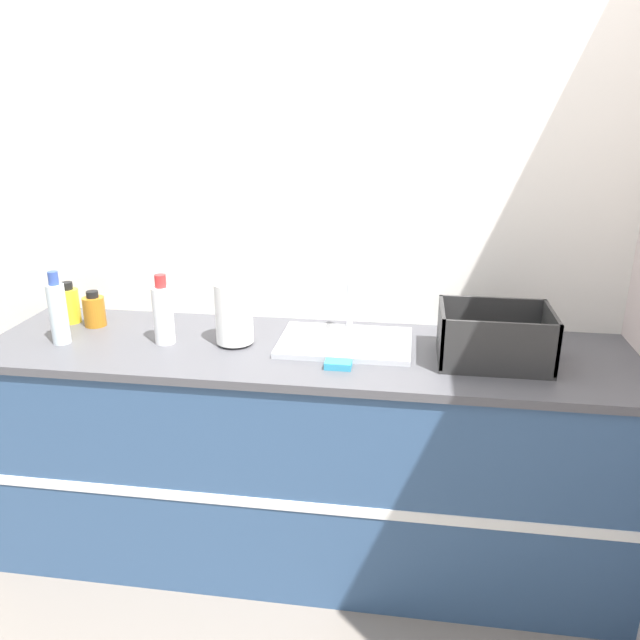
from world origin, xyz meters
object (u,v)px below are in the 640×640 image
object	(u,v)px
sink	(345,340)
bottle_clear	(58,312)
bottle_yellow	(70,305)
bottle_white_spray	(163,313)
dish_rack	(494,342)
bottle_amber	(94,311)
paper_towel_roll	(234,314)

from	to	relation	value
sink	bottle_clear	size ratio (longest dim) A/B	1.76
bottle_clear	bottle_yellow	bearing A→B (deg)	111.01
bottle_white_spray	bottle_yellow	distance (m)	0.49
sink	bottle_clear	distance (m)	1.06
dish_rack	bottle_amber	size ratio (longest dim) A/B	2.61
bottle_clear	bottle_amber	bearing A→B (deg)	80.38
bottle_yellow	paper_towel_roll	bearing A→B (deg)	-10.74
paper_towel_roll	bottle_white_spray	bearing A→B (deg)	-174.38
paper_towel_roll	bottle_white_spray	xyz separation A→B (m)	(-0.26, -0.03, -0.00)
sink	bottle_white_spray	distance (m)	0.67
sink	bottle_clear	xyz separation A→B (m)	(-1.04, -0.14, 0.10)
bottle_amber	dish_rack	bearing A→B (deg)	-5.21
bottle_amber	bottle_clear	bearing A→B (deg)	-99.62
paper_towel_roll	bottle_amber	bearing A→B (deg)	169.45
dish_rack	bottle_amber	xyz separation A→B (m)	(-1.53, 0.14, -0.01)
sink	bottle_yellow	world-z (taller)	sink
paper_towel_roll	dish_rack	size ratio (longest dim) A/B	0.62
paper_towel_roll	bottle_yellow	size ratio (longest dim) A/B	1.38
bottle_amber	bottle_yellow	distance (m)	0.12
sink	bottle_amber	world-z (taller)	sink
paper_towel_roll	bottle_amber	world-z (taller)	paper_towel_roll
paper_towel_roll	dish_rack	distance (m)	0.92
bottle_amber	sink	bearing A→B (deg)	-3.32
sink	dish_rack	size ratio (longest dim) A/B	1.29
bottle_white_spray	bottle_yellow	world-z (taller)	bottle_white_spray
bottle_yellow	bottle_amber	bearing A→B (deg)	-11.71
dish_rack	bottle_clear	distance (m)	1.56
paper_towel_roll	dish_rack	world-z (taller)	paper_towel_roll
paper_towel_roll	bottle_clear	xyz separation A→B (m)	(-0.64, -0.08, 0.00)
paper_towel_roll	bottle_yellow	distance (m)	0.74
sink	bottle_white_spray	xyz separation A→B (m)	(-0.66, -0.08, 0.10)
dish_rack	bottle_amber	bearing A→B (deg)	174.79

